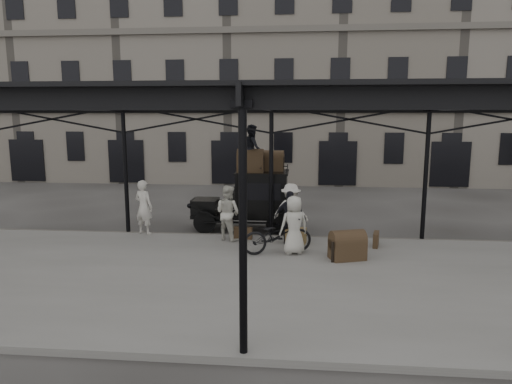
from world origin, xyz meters
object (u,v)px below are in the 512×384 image
Objects in this scene: porter_official at (290,218)px; steamer_trunk_roof_near at (250,162)px; taxi at (253,198)px; steamer_trunk_platform at (347,247)px; porter_left at (144,207)px; bicycle at (277,235)px.

porter_official is 1.81× the size of steamer_trunk_roof_near.
taxi is at bearing -48.19° from porter_official.
steamer_trunk_platform is at bearing 149.99° from porter_official.
porter_left is at bearing -162.72° from steamer_trunk_roof_near.
porter_official is (5.00, -0.81, -0.09)m from porter_left.
porter_official is at bearing -58.73° from taxi.
porter_left is 1.99× the size of steamer_trunk_roof_near.
porter_official is 1.77× the size of steamer_trunk_platform.
porter_left is 0.90× the size of bicycle.
porter_official is 0.82× the size of bicycle.
porter_left reaches higher than porter_official.
steamer_trunk_platform is (2.00, -0.37, -0.20)m from bicycle.
bicycle is 3.74m from steamer_trunk_roof_near.
steamer_trunk_roof_near reaches higher than porter_left.
steamer_trunk_platform is (6.65, -2.21, -0.58)m from porter_left.
steamer_trunk_platform is (1.65, -1.41, -0.50)m from porter_official.
taxi is at bearing 111.57° from steamer_trunk_platform.
porter_left is 1.95× the size of steamer_trunk_platform.
steamer_trunk_roof_near is at bearing -43.67° from porter_official.
porter_official is 2.94m from steamer_trunk_roof_near.
steamer_trunk_roof_near is 5.06m from steamer_trunk_platform.
porter_left is at bearing -157.81° from taxi.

